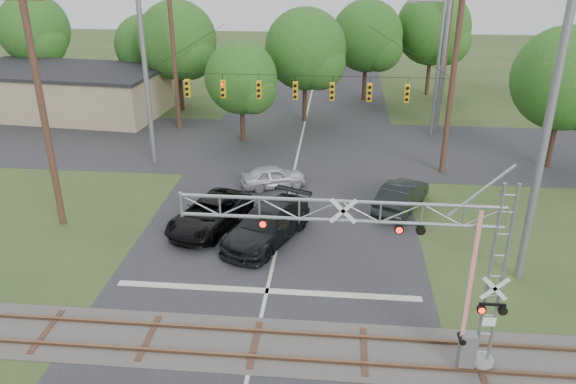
# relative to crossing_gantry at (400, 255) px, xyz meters

# --- Properties ---
(ground) EXTENTS (160.00, 160.00, 0.00)m
(ground) POSITION_rel_crossing_gantry_xyz_m (-4.89, -1.64, -4.33)
(ground) COLOR #2F4520
(ground) RESTS_ON ground
(road_main) EXTENTS (14.00, 90.00, 0.02)m
(road_main) POSITION_rel_crossing_gantry_xyz_m (-4.89, 8.36, -4.32)
(road_main) COLOR #252527
(road_main) RESTS_ON ground
(road_cross) EXTENTS (90.00, 12.00, 0.02)m
(road_cross) POSITION_rel_crossing_gantry_xyz_m (-4.89, 22.36, -4.31)
(road_cross) COLOR #252527
(road_cross) RESTS_ON ground
(railroad_track) EXTENTS (90.00, 3.20, 0.17)m
(railroad_track) POSITION_rel_crossing_gantry_xyz_m (-4.89, 0.36, -4.29)
(railroad_track) COLOR #4A4640
(railroad_track) RESTS_ON ground
(crossing_gantry) EXTENTS (10.78, 0.89, 6.95)m
(crossing_gantry) POSITION_rel_crossing_gantry_xyz_m (0.00, 0.00, 0.00)
(crossing_gantry) COLOR gray
(crossing_gantry) RESTS_ON ground
(traffic_signal_span) EXTENTS (19.34, 0.36, 11.50)m
(traffic_signal_span) POSITION_rel_crossing_gantry_xyz_m (-4.01, 18.36, 1.29)
(traffic_signal_span) COLOR gray
(traffic_signal_span) RESTS_ON ground
(pickup_black) EXTENTS (4.28, 6.12, 1.55)m
(pickup_black) POSITION_rel_crossing_gantry_xyz_m (-8.54, 9.37, -3.55)
(pickup_black) COLOR black
(pickup_black) RESTS_ON ground
(car_dark) EXTENTS (4.58, 6.47, 1.74)m
(car_dark) POSITION_rel_crossing_gantry_xyz_m (-5.46, 8.33, -3.46)
(car_dark) COLOR black
(car_dark) RESTS_ON ground
(sedan_silver) EXTENTS (4.17, 2.84, 1.32)m
(sedan_silver) POSITION_rel_crossing_gantry_xyz_m (-5.92, 14.97, -3.67)
(sedan_silver) COLOR #B3B5BB
(sedan_silver) RESTS_ON ground
(suv_dark) EXTENTS (3.53, 5.06, 1.58)m
(suv_dark) POSITION_rel_crossing_gantry_xyz_m (1.48, 12.58, -3.54)
(suv_dark) COLOR black
(suv_dark) RESTS_ON ground
(commercial_building) EXTENTS (17.26, 9.99, 3.86)m
(commercial_building) POSITION_rel_crossing_gantry_xyz_m (-25.39, 29.02, -2.39)
(commercial_building) COLOR tan
(commercial_building) RESTS_ON ground
(streetlight) EXTENTS (2.67, 0.28, 10.00)m
(streetlight) POSITION_rel_crossing_gantry_xyz_m (4.72, 25.90, 1.27)
(streetlight) COLOR gray
(streetlight) RESTS_ON ground
(utility_poles) EXTENTS (25.43, 29.31, 13.85)m
(utility_poles) POSITION_rel_crossing_gantry_xyz_m (-1.92, 20.58, 2.06)
(utility_poles) COLOR #3F261D
(utility_poles) RESTS_ON ground
(treeline) EXTENTS (57.11, 25.38, 9.72)m
(treeline) POSITION_rel_crossing_gantry_xyz_m (-4.36, 31.62, 1.46)
(treeline) COLOR #352218
(treeline) RESTS_ON ground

